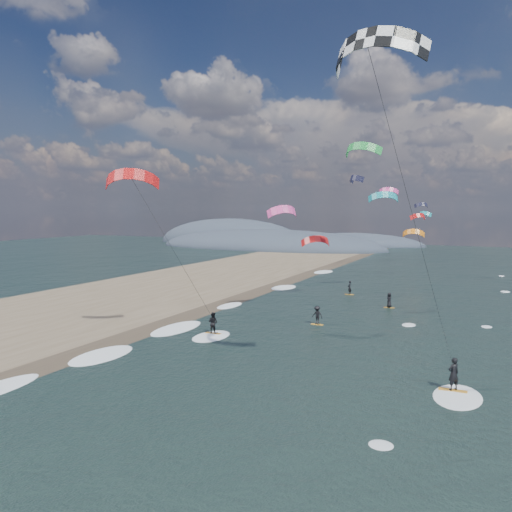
% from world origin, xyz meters
% --- Properties ---
extents(ground, '(260.00, 260.00, 0.00)m').
position_xyz_m(ground, '(0.00, 0.00, 0.00)').
color(ground, black).
rests_on(ground, ground).
extents(sand_strip, '(26.00, 240.00, 0.00)m').
position_xyz_m(sand_strip, '(-24.00, 10.00, 0.00)').
color(sand_strip, brown).
rests_on(sand_strip, ground).
extents(wet_sand_strip, '(3.00, 240.00, 0.00)m').
position_xyz_m(wet_sand_strip, '(-12.00, 10.00, 0.00)').
color(wet_sand_strip, '#382D23').
rests_on(wet_sand_strip, ground).
extents(coastal_hills, '(80.00, 41.00, 15.00)m').
position_xyz_m(coastal_hills, '(-44.84, 107.86, 0.00)').
color(coastal_hills, '#3D4756').
rests_on(coastal_hills, ground).
extents(kitesurfer_near_a, '(8.12, 8.91, 19.25)m').
position_xyz_m(kitesurfer_near_a, '(9.56, 4.34, 15.15)').
color(kitesurfer_near_a, orange).
rests_on(kitesurfer_near_a, ground).
extents(kitesurfer_near_b, '(7.23, 8.99, 14.01)m').
position_xyz_m(kitesurfer_near_b, '(-8.72, 10.45, 9.18)').
color(kitesurfer_near_b, orange).
rests_on(kitesurfer_near_b, ground).
extents(far_kitesurfers, '(7.04, 17.52, 1.72)m').
position_xyz_m(far_kitesurfers, '(1.43, 27.84, 0.85)').
color(far_kitesurfers, orange).
rests_on(far_kitesurfers, ground).
extents(bg_kite_field, '(10.59, 68.89, 11.04)m').
position_xyz_m(bg_kite_field, '(-0.03, 52.55, 11.55)').
color(bg_kite_field, '#D83F8C').
rests_on(bg_kite_field, ground).
extents(shoreline_surf, '(2.40, 79.40, 0.11)m').
position_xyz_m(shoreline_surf, '(-10.80, 14.75, 0.00)').
color(shoreline_surf, white).
rests_on(shoreline_surf, ground).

